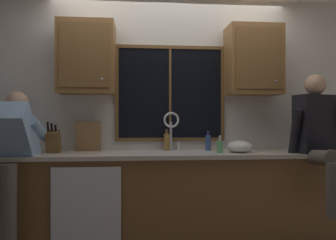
{
  "coord_description": "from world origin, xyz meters",
  "views": [
    {
      "loc": [
        -0.35,
        -3.57,
        1.23
      ],
      "look_at": [
        -0.05,
        -0.3,
        1.24
      ],
      "focal_mm": 35.84,
      "sensor_mm": 36.0,
      "label": 1
    }
  ],
  "objects_px": {
    "person_sitting_on_counter": "(321,134)",
    "bottle_tall_clear": "(208,142)",
    "knife_block": "(53,142)",
    "cutting_board": "(88,136)",
    "bottle_green_glass": "(167,141)",
    "mixing_bowl": "(239,147)",
    "soap_dispenser": "(220,146)",
    "person_standing": "(6,154)"
  },
  "relations": [
    {
      "from": "person_sitting_on_counter",
      "to": "bottle_green_glass",
      "type": "distance_m",
      "value": 1.5
    },
    {
      "from": "bottle_green_glass",
      "to": "cutting_board",
      "type": "bearing_deg",
      "value": 179.3
    },
    {
      "from": "knife_block",
      "to": "bottle_tall_clear",
      "type": "xyz_separation_m",
      "value": [
        1.55,
        0.1,
        -0.02
      ]
    },
    {
      "from": "mixing_bowl",
      "to": "bottle_green_glass",
      "type": "bearing_deg",
      "value": 158.33
    },
    {
      "from": "bottle_tall_clear",
      "to": "mixing_bowl",
      "type": "bearing_deg",
      "value": -41.12
    },
    {
      "from": "person_standing",
      "to": "mixing_bowl",
      "type": "relative_size",
      "value": 6.02
    },
    {
      "from": "knife_block",
      "to": "cutting_board",
      "type": "distance_m",
      "value": 0.35
    },
    {
      "from": "knife_block",
      "to": "bottle_tall_clear",
      "type": "bearing_deg",
      "value": 3.58
    },
    {
      "from": "cutting_board",
      "to": "mixing_bowl",
      "type": "bearing_deg",
      "value": -10.75
    },
    {
      "from": "person_sitting_on_counter",
      "to": "bottle_tall_clear",
      "type": "xyz_separation_m",
      "value": [
        -0.99,
        0.43,
        -0.1
      ]
    },
    {
      "from": "person_standing",
      "to": "mixing_bowl",
      "type": "height_order",
      "value": "person_standing"
    },
    {
      "from": "bottle_green_glass",
      "to": "bottle_tall_clear",
      "type": "relative_size",
      "value": 1.11
    },
    {
      "from": "person_standing",
      "to": "knife_block",
      "type": "distance_m",
      "value": 0.48
    },
    {
      "from": "person_sitting_on_counter",
      "to": "soap_dispenser",
      "type": "height_order",
      "value": "person_sitting_on_counter"
    },
    {
      "from": "mixing_bowl",
      "to": "cutting_board",
      "type": "bearing_deg",
      "value": 169.25
    },
    {
      "from": "bottle_green_glass",
      "to": "bottle_tall_clear",
      "type": "height_order",
      "value": "bottle_green_glass"
    },
    {
      "from": "person_standing",
      "to": "person_sitting_on_counter",
      "type": "xyz_separation_m",
      "value": [
        2.85,
        0.02,
        0.16
      ]
    },
    {
      "from": "cutting_board",
      "to": "mixing_bowl",
      "type": "distance_m",
      "value": 1.53
    },
    {
      "from": "knife_block",
      "to": "soap_dispenser",
      "type": "distance_m",
      "value": 1.62
    },
    {
      "from": "bottle_green_glass",
      "to": "knife_block",
      "type": "bearing_deg",
      "value": -172.78
    },
    {
      "from": "person_standing",
      "to": "bottle_green_glass",
      "type": "distance_m",
      "value": 1.52
    },
    {
      "from": "mixing_bowl",
      "to": "bottle_green_glass",
      "type": "height_order",
      "value": "bottle_green_glass"
    },
    {
      "from": "knife_block",
      "to": "mixing_bowl",
      "type": "height_order",
      "value": "knife_block"
    },
    {
      "from": "cutting_board",
      "to": "bottle_tall_clear",
      "type": "xyz_separation_m",
      "value": [
        1.24,
        -0.06,
        -0.07
      ]
    },
    {
      "from": "person_sitting_on_counter",
      "to": "mixing_bowl",
      "type": "height_order",
      "value": "person_sitting_on_counter"
    },
    {
      "from": "person_sitting_on_counter",
      "to": "bottle_tall_clear",
      "type": "relative_size",
      "value": 6.01
    },
    {
      "from": "knife_block",
      "to": "person_sitting_on_counter",
      "type": "bearing_deg",
      "value": -7.56
    },
    {
      "from": "cutting_board",
      "to": "mixing_bowl",
      "type": "relative_size",
      "value": 1.23
    },
    {
      "from": "mixing_bowl",
      "to": "person_sitting_on_counter",
      "type": "bearing_deg",
      "value": -15.73
    },
    {
      "from": "soap_dispenser",
      "to": "cutting_board",
      "type": "bearing_deg",
      "value": 165.45
    },
    {
      "from": "person_standing",
      "to": "mixing_bowl",
      "type": "xyz_separation_m",
      "value": [
        2.12,
        0.22,
        0.03
      ]
    },
    {
      "from": "soap_dispenser",
      "to": "bottle_tall_clear",
      "type": "relative_size",
      "value": 0.82
    },
    {
      "from": "bottle_green_glass",
      "to": "person_standing",
      "type": "bearing_deg",
      "value": -160.85
    },
    {
      "from": "cutting_board",
      "to": "bottle_green_glass",
      "type": "relative_size",
      "value": 1.33
    },
    {
      "from": "knife_block",
      "to": "mixing_bowl",
      "type": "xyz_separation_m",
      "value": [
        1.81,
        -0.13,
        -0.05
      ]
    },
    {
      "from": "person_sitting_on_counter",
      "to": "cutting_board",
      "type": "height_order",
      "value": "person_sitting_on_counter"
    },
    {
      "from": "cutting_board",
      "to": "bottle_green_glass",
      "type": "bearing_deg",
      "value": -0.7
    },
    {
      "from": "person_standing",
      "to": "bottle_green_glass",
      "type": "height_order",
      "value": "person_standing"
    },
    {
      "from": "soap_dispenser",
      "to": "bottle_green_glass",
      "type": "distance_m",
      "value": 0.58
    },
    {
      "from": "person_sitting_on_counter",
      "to": "knife_block",
      "type": "height_order",
      "value": "person_sitting_on_counter"
    },
    {
      "from": "cutting_board",
      "to": "bottle_green_glass",
      "type": "height_order",
      "value": "cutting_board"
    },
    {
      "from": "cutting_board",
      "to": "bottle_green_glass",
      "type": "distance_m",
      "value": 0.81
    }
  ]
}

